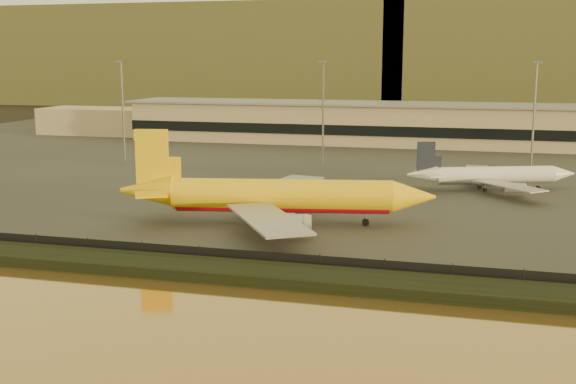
# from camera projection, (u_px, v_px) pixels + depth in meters

# --- Properties ---
(ground) EXTENTS (900.00, 900.00, 0.00)m
(ground) POSITION_uv_depth(u_px,v_px,m) (272.00, 243.00, 104.11)
(ground) COLOR black
(ground) RESTS_ON ground
(embankment) EXTENTS (320.00, 7.00, 1.40)m
(embankment) POSITION_uv_depth(u_px,v_px,m) (232.00, 272.00, 87.84)
(embankment) COLOR black
(embankment) RESTS_ON ground
(tarmac) EXTENTS (320.00, 220.00, 0.20)m
(tarmac) POSITION_uv_depth(u_px,v_px,m) (371.00, 157.00, 194.27)
(tarmac) COLOR #2D2D2D
(tarmac) RESTS_ON ground
(perimeter_fence) EXTENTS (300.00, 0.05, 2.20)m
(perimeter_fence) POSITION_uv_depth(u_px,v_px,m) (243.00, 258.00, 91.53)
(perimeter_fence) COLOR black
(perimeter_fence) RESTS_ON tarmac
(terminal_building) EXTENTS (202.00, 25.00, 12.60)m
(terminal_building) POSITION_uv_depth(u_px,v_px,m) (340.00, 123.00, 225.85)
(terminal_building) COLOR tan
(terminal_building) RESTS_ON tarmac
(apron_light_masts) EXTENTS (152.20, 12.20, 25.40)m
(apron_light_masts) POSITION_uv_depth(u_px,v_px,m) (423.00, 104.00, 168.59)
(apron_light_masts) COLOR slate
(apron_light_masts) RESTS_ON tarmac
(distant_hills) EXTENTS (470.00, 160.00, 70.00)m
(distant_hills) POSITION_uv_depth(u_px,v_px,m) (399.00, 49.00, 426.41)
(distant_hills) COLOR brown
(distant_hills) RESTS_ON ground
(dhl_cargo_jet) EXTENTS (50.26, 48.54, 15.07)m
(dhl_cargo_jet) POSITION_uv_depth(u_px,v_px,m) (276.00, 196.00, 114.41)
(dhl_cargo_jet) COLOR yellow
(dhl_cargo_jet) RESTS_ON tarmac
(white_narrowbody_jet) EXTENTS (33.50, 31.72, 9.95)m
(white_narrowbody_jet) POSITION_uv_depth(u_px,v_px,m) (492.00, 176.00, 144.15)
(white_narrowbody_jet) COLOR silver
(white_narrowbody_jet) RESTS_ON tarmac
(gse_vehicle_yellow) EXTENTS (3.87, 2.36, 1.62)m
(gse_vehicle_yellow) POSITION_uv_depth(u_px,v_px,m) (391.00, 201.00, 130.06)
(gse_vehicle_yellow) COLOR yellow
(gse_vehicle_yellow) RESTS_ON tarmac
(gse_vehicle_white) EXTENTS (4.39, 2.36, 1.89)m
(gse_vehicle_white) POSITION_uv_depth(u_px,v_px,m) (284.00, 195.00, 135.07)
(gse_vehicle_white) COLOR silver
(gse_vehicle_white) RESTS_ON tarmac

